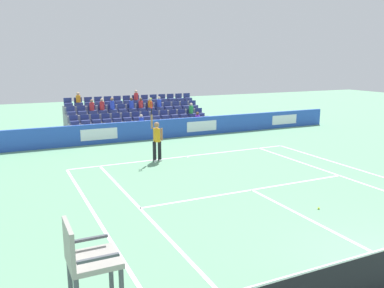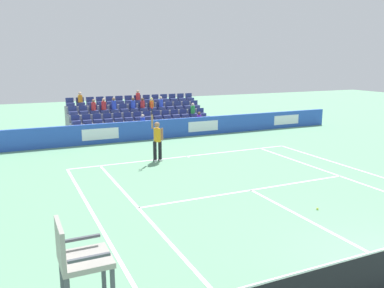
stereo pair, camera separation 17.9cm
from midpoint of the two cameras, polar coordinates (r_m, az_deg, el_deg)
name	(u,v)px [view 1 (the left image)]	position (r m, az deg, el deg)	size (l,w,h in m)	color
line_baseline	(187,156)	(18.87, -1.03, -1.76)	(10.97, 0.10, 0.01)	white
line_service	(252,190)	(14.25, 8.19, -6.50)	(8.23, 0.10, 0.01)	white
line_centre_service	(316,223)	(11.89, 16.87, -10.73)	(0.10, 6.40, 0.01)	white
line_singles_sideline_left	(145,213)	(12.15, -7.22, -9.79)	(0.10, 11.89, 0.01)	white
line_singles_sideline_right	(348,179)	(16.49, 21.14, -4.63)	(0.10, 11.89, 0.01)	white
line_doubles_sideline_left	(99,221)	(11.84, -13.63, -10.65)	(0.10, 11.89, 0.01)	white
line_doubles_sideline_right	(374,174)	(17.49, 24.25, -3.96)	(0.10, 11.89, 0.01)	white
line_centre_mark	(188,157)	(18.78, -0.90, -1.83)	(0.10, 0.20, 0.01)	white
sponsor_barrier	(153,130)	(23.00, -5.84, 2.06)	(24.80, 0.22, 1.09)	blue
tennis_player	(157,140)	(17.86, -5.35, 0.64)	(0.53, 0.37, 2.85)	black
umpire_chair	(89,276)	(6.08, -15.32, -17.74)	(0.70, 0.70, 2.34)	#474C54
stadium_stand	(137,120)	(25.73, -8.06, 3.37)	(8.68, 3.80, 2.52)	gray
loose_tennis_ball	(319,208)	(12.92, 17.26, -8.76)	(0.07, 0.07, 0.07)	#D1E533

